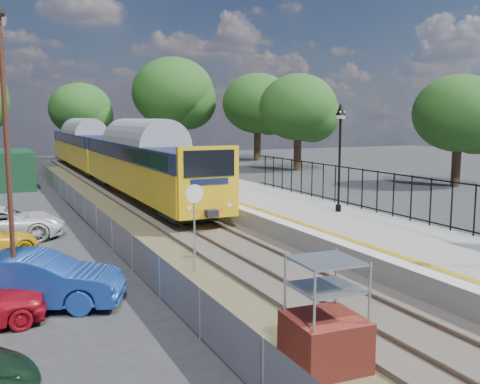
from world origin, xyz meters
TOP-DOWN VIEW (x-y plane):
  - ground at (0.00, 0.00)m, footprint 120.00×120.00m
  - track_bed at (-0.47, 9.67)m, footprint 5.90×80.00m
  - platform at (4.20, 8.00)m, footprint 5.00×70.00m
  - platform_edge at (2.14, 8.00)m, footprint 0.90×70.00m
  - victorian_lamp_north at (5.30, 6.00)m, footprint 0.44×0.44m
  - palisade_fence at (6.55, 2.24)m, footprint 0.12×26.00m
  - wire_fence at (-4.20, 12.00)m, footprint 0.06×52.00m
  - tree_line at (1.40, 42.00)m, footprint 56.80×43.80m
  - train at (0.00, 28.15)m, footprint 2.82×40.83m
  - brick_plinth at (-2.50, -4.37)m, footprint 1.48×1.48m
  - speed_sign at (-2.50, 2.78)m, footprint 0.58×0.11m
  - carpark_lamp at (-7.80, 1.49)m, footprint 0.25×0.50m
  - car_blue at (-7.31, 1.70)m, footprint 4.69×3.12m
  - car_white at (-7.92, 10.57)m, footprint 5.15×2.68m

SIDE VIEW (x-z plane):
  - ground at x=0.00m, z-range 0.00..0.00m
  - track_bed at x=-0.47m, z-range -0.05..0.24m
  - platform at x=4.20m, z-range 0.00..0.90m
  - wire_fence at x=-4.20m, z-range 0.00..1.20m
  - car_white at x=-7.92m, z-range 0.00..1.38m
  - car_blue at x=-7.31m, z-range 0.00..1.46m
  - platform_edge at x=2.14m, z-range 0.90..0.91m
  - brick_plinth at x=-2.50m, z-range -0.04..2.20m
  - palisade_fence at x=6.55m, z-range 0.84..2.84m
  - speed_sign at x=-2.50m, z-range 0.52..3.38m
  - train at x=0.00m, z-range 0.59..4.09m
  - carpark_lamp at x=-7.80m, z-range 0.50..7.94m
  - victorian_lamp_north at x=5.30m, z-range 2.00..6.60m
  - tree_line at x=1.40m, z-range 0.67..12.55m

